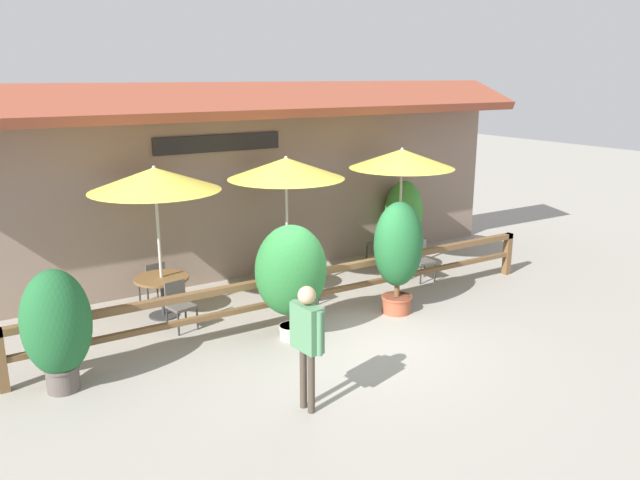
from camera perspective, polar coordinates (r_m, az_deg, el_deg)
ground_plane at (r=10.79m, az=2.20°, el=-9.04°), size 60.00×60.00×0.00m
building_facade at (r=13.64m, az=-7.43°, el=5.44°), size 14.28×1.49×4.23m
patio_railing at (r=11.36m, az=-0.73°, el=-4.01°), size 10.40×0.14×0.95m
patio_umbrella_near at (r=11.44m, az=-14.88°, el=5.38°), size 2.34×2.34×2.83m
dining_table_near at (r=11.91m, az=-14.25°, el=-4.00°), size 1.00×1.00×0.77m
chair_near_streetside at (r=11.31m, az=-12.75°, el=-5.63°), size 0.50×0.50×0.86m
chair_near_wallside at (r=12.64m, az=-15.00°, el=-3.58°), size 0.48×0.48×0.86m
patio_umbrella_middle at (r=12.40m, az=-3.12°, el=6.56°), size 2.34×2.34×2.83m
dining_table_middle at (r=12.84m, az=-2.99°, el=-2.17°), size 1.00×1.00×0.77m
chair_middle_streetside at (r=12.28m, az=-1.54°, el=-3.61°), size 0.44×0.44×0.86m
chair_middle_wallside at (r=13.49m, az=-4.19°, el=-1.92°), size 0.47×0.47×0.86m
patio_umbrella_far at (r=13.94m, az=7.50°, el=7.38°), size 2.34×2.34×2.83m
dining_table_far at (r=14.33m, az=7.23°, el=-0.45°), size 1.00×1.00×0.77m
chair_far_streetside at (r=13.81m, az=9.25°, el=-1.69°), size 0.45×0.45×0.86m
chair_far_wallside at (r=14.98m, az=5.52°, el=-0.25°), size 0.47×0.47×0.86m
potted_plant_broad_leaf at (r=9.51m, az=-22.92°, el=-7.29°), size 0.95×0.86×1.81m
potted_plant_corner_fern at (r=11.63m, az=7.17°, el=-0.83°), size 0.95×0.86×2.14m
potted_plant_tall_tropical at (r=10.42m, az=-2.67°, el=-2.92°), size 1.23×1.11×1.99m
potted_plant_entrance_palm at (r=15.58m, az=7.66°, el=2.34°), size 0.97×0.88×1.87m
pedestrian at (r=8.21m, az=-1.20°, el=-8.41°), size 0.26×0.61×1.76m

